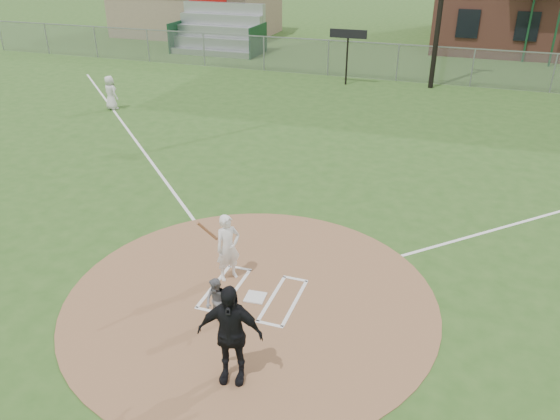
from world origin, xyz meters
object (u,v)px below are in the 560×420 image
(catcher, at_px, (217,302))
(ondeck_player, at_px, (111,93))
(umpire, at_px, (230,334))
(batter_at_plate, at_px, (228,247))
(home_plate, at_px, (255,297))

(catcher, height_order, ondeck_player, ondeck_player)
(catcher, bearing_deg, umpire, -34.03)
(batter_at_plate, bearing_deg, home_plate, -32.07)
(catcher, bearing_deg, batter_at_plate, 127.68)
(catcher, xyz_separation_m, ondeck_player, (-11.52, 12.94, 0.22))
(ondeck_player, distance_m, batter_at_plate, 15.77)
(home_plate, height_order, umpire, umpire)
(umpire, relative_size, ondeck_player, 1.29)
(ondeck_player, bearing_deg, batter_at_plate, 154.76)
(home_plate, bearing_deg, batter_at_plate, 147.93)
(umpire, xyz_separation_m, ondeck_player, (-12.43, 14.28, -0.25))
(home_plate, height_order, batter_at_plate, batter_at_plate)
(catcher, distance_m, batter_at_plate, 1.77)
(umpire, bearing_deg, home_plate, 90.38)
(home_plate, relative_size, batter_at_plate, 0.25)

